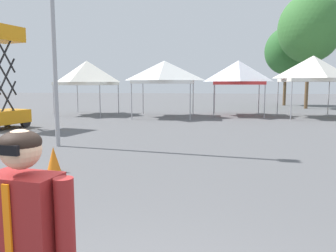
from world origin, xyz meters
TOP-DOWN VIEW (x-y plane):
  - canopy_tent_far_left at (-7.98, 18.94)m, footprint 3.48×3.48m
  - canopy_tent_right_of_center at (-2.69, 18.20)m, footprint 3.65×3.65m
  - canopy_tent_behind_right at (1.83, 19.81)m, footprint 3.16×3.16m
  - canopy_tent_behind_center at (6.19, 19.23)m, footprint 3.60×3.60m
  - tree_behind_tents_left at (6.78, 30.90)m, footprint 3.96×3.96m
  - tree_behind_tents_right at (7.76, 26.82)m, footprint 4.99×4.99m
  - traffic_cone_lot_center at (-3.13, 4.98)m, footprint 0.32×0.32m

SIDE VIEW (x-z plane):
  - traffic_cone_lot_center at x=-3.13m, z-range 0.00..0.59m
  - canopy_tent_right_of_center at x=-2.69m, z-range 1.02..4.46m
  - canopy_tent_far_left at x=-7.98m, z-range 0.97..4.51m
  - canopy_tent_behind_right at x=1.83m, z-range 0.99..4.50m
  - canopy_tent_behind_center at x=6.19m, z-range 1.08..4.80m
  - tree_behind_tents_left at x=6.78m, z-range 1.44..8.71m
  - tree_behind_tents_right at x=7.76m, z-range 1.85..11.08m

